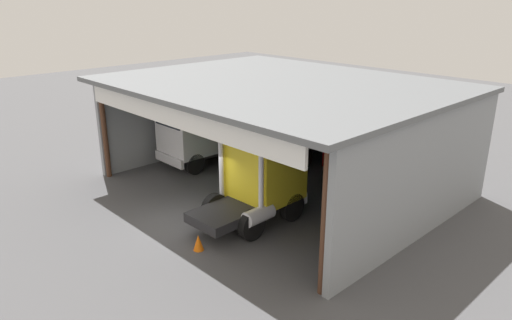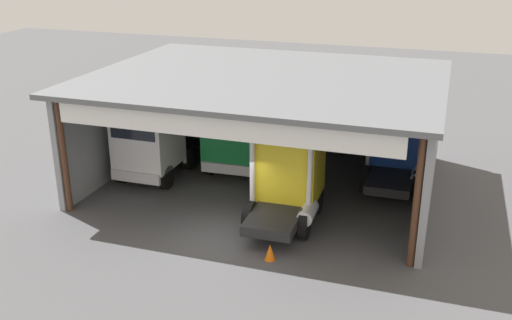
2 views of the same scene
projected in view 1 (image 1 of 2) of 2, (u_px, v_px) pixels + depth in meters
ground_plane at (187, 221)px, 18.02m from camera, size 80.00×80.00×0.00m
workshop_shed at (295, 110)px, 20.85m from camera, size 13.97×11.18×4.76m
truck_white_left_bay at (193, 129)px, 23.34m from camera, size 2.49×4.86×3.68m
truck_green_yard_outside at (267, 136)px, 22.54m from camera, size 2.63×4.79×3.41m
truck_yellow_center_right_bay at (260, 177)px, 17.76m from camera, size 2.55×4.53×3.45m
truck_blue_right_bay at (410, 166)px, 18.43m from camera, size 2.50×4.55×3.62m
oil_drum at (271, 137)px, 26.99m from camera, size 0.58×0.58×0.94m
tool_cart at (333, 157)px, 23.60m from camera, size 0.90×0.60×1.00m
traffic_cone at (198, 242)px, 15.93m from camera, size 0.36×0.36×0.56m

